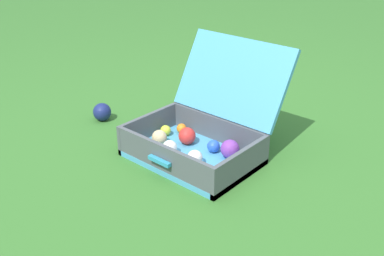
{
  "coord_description": "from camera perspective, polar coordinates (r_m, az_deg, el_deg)",
  "views": [
    {
      "loc": [
        1.03,
        -1.24,
        0.95
      ],
      "look_at": [
        -0.06,
        0.0,
        0.15
      ],
      "focal_mm": 41.84,
      "sensor_mm": 36.0,
      "label": 1
    }
  ],
  "objects": [
    {
      "name": "ground_plane",
      "position": [
        1.87,
        1.29,
        -4.56
      ],
      "size": [
        16.0,
        16.0,
        0.0
      ],
      "primitive_type": "plane",
      "color": "#336B28"
    },
    {
      "name": "stray_ball_on_grass",
      "position": [
        2.28,
        -11.41,
        2.01
      ],
      "size": [
        0.09,
        0.09,
        0.09
      ],
      "primitive_type": "sphere",
      "color": "navy",
      "rests_on": "ground"
    },
    {
      "name": "open_suitcase",
      "position": [
        1.9,
        1.29,
        -0.41
      ],
      "size": [
        0.53,
        0.57,
        0.45
      ],
      "color": "#4799C6",
      "rests_on": "ground"
    }
  ]
}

